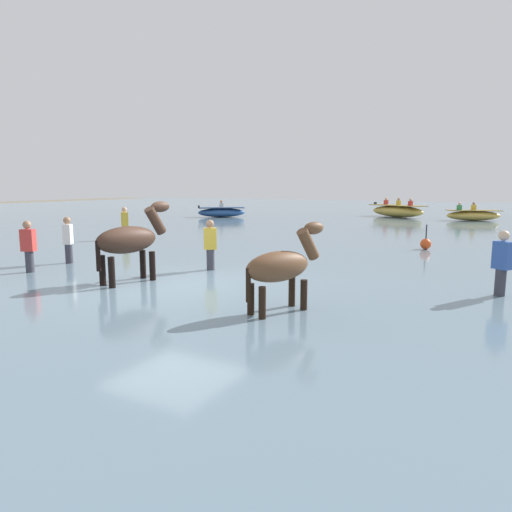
{
  "coord_description": "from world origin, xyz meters",
  "views": [
    {
      "loc": [
        6.27,
        -7.76,
        2.5
      ],
      "look_at": [
        1.18,
        1.57,
        0.85
      ],
      "focal_mm": 32.45,
      "sensor_mm": 36.0,
      "label": 1
    }
  ],
  "objects_px": {
    "boat_mid_outer": "(222,212)",
    "horse_trailing_bay": "(281,269)",
    "boat_far_inshore": "(473,215)",
    "person_wading_close": "(210,250)",
    "boat_near_port": "(397,211)",
    "horse_lead_dark_bay": "(130,242)",
    "person_onlooker_right": "(501,270)",
    "channel_buoy": "(426,244)",
    "person_onlooker_left": "(125,226)",
    "person_wading_mid": "(68,245)",
    "person_spectator_far": "(29,252)"
  },
  "relations": [
    {
      "from": "channel_buoy",
      "to": "person_wading_mid",
      "type": "bearing_deg",
      "value": -137.14
    },
    {
      "from": "boat_far_inshore",
      "to": "boat_near_port",
      "type": "height_order",
      "value": "boat_near_port"
    },
    {
      "from": "horse_lead_dark_bay",
      "to": "person_onlooker_right",
      "type": "height_order",
      "value": "horse_lead_dark_bay"
    },
    {
      "from": "channel_buoy",
      "to": "person_onlooker_left",
      "type": "bearing_deg",
      "value": -166.34
    },
    {
      "from": "person_onlooker_right",
      "to": "person_wading_mid",
      "type": "bearing_deg",
      "value": -172.36
    },
    {
      "from": "person_wading_close",
      "to": "person_onlooker_right",
      "type": "xyz_separation_m",
      "value": [
        6.52,
        0.4,
        0.0
      ]
    },
    {
      "from": "boat_near_port",
      "to": "horse_trailing_bay",
      "type": "bearing_deg",
      "value": -82.53
    },
    {
      "from": "person_onlooker_right",
      "to": "person_onlooker_left",
      "type": "bearing_deg",
      "value": 165.06
    },
    {
      "from": "horse_trailing_bay",
      "to": "person_onlooker_left",
      "type": "distance_m",
      "value": 12.0
    },
    {
      "from": "boat_mid_outer",
      "to": "horse_trailing_bay",
      "type": "bearing_deg",
      "value": -54.7
    },
    {
      "from": "horse_trailing_bay",
      "to": "boat_far_inshore",
      "type": "relative_size",
      "value": 0.56
    },
    {
      "from": "horse_lead_dark_bay",
      "to": "person_onlooker_right",
      "type": "distance_m",
      "value": 7.63
    },
    {
      "from": "boat_mid_outer",
      "to": "person_wading_mid",
      "type": "distance_m",
      "value": 18.62
    },
    {
      "from": "person_onlooker_left",
      "to": "boat_near_port",
      "type": "bearing_deg",
      "value": 69.75
    },
    {
      "from": "boat_far_inshore",
      "to": "person_wading_close",
      "type": "bearing_deg",
      "value": -102.52
    },
    {
      "from": "horse_lead_dark_bay",
      "to": "person_wading_mid",
      "type": "relative_size",
      "value": 1.3
    },
    {
      "from": "person_onlooker_left",
      "to": "person_wading_mid",
      "type": "relative_size",
      "value": 1.0
    },
    {
      "from": "horse_trailing_bay",
      "to": "person_spectator_far",
      "type": "xyz_separation_m",
      "value": [
        -6.99,
        0.26,
        -0.23
      ]
    },
    {
      "from": "person_spectator_far",
      "to": "horse_lead_dark_bay",
      "type": "bearing_deg",
      "value": 5.97
    },
    {
      "from": "boat_mid_outer",
      "to": "person_wading_close",
      "type": "height_order",
      "value": "person_wading_close"
    },
    {
      "from": "horse_lead_dark_bay",
      "to": "person_spectator_far",
      "type": "bearing_deg",
      "value": -174.03
    },
    {
      "from": "horse_lead_dark_bay",
      "to": "boat_mid_outer",
      "type": "distance_m",
      "value": 20.95
    },
    {
      "from": "horse_trailing_bay",
      "to": "person_onlooker_left",
      "type": "height_order",
      "value": "horse_trailing_bay"
    },
    {
      "from": "horse_lead_dark_bay",
      "to": "person_onlooker_left",
      "type": "bearing_deg",
      "value": 135.15
    },
    {
      "from": "boat_far_inshore",
      "to": "person_onlooker_left",
      "type": "xyz_separation_m",
      "value": [
        -11.46,
        -17.24,
        0.19
      ]
    },
    {
      "from": "boat_near_port",
      "to": "person_wading_close",
      "type": "height_order",
      "value": "person_wading_close"
    },
    {
      "from": "person_wading_close",
      "to": "boat_far_inshore",
      "type": "bearing_deg",
      "value": 77.48
    },
    {
      "from": "person_wading_mid",
      "to": "horse_trailing_bay",
      "type": "bearing_deg",
      "value": -12.82
    },
    {
      "from": "boat_mid_outer",
      "to": "person_wading_close",
      "type": "distance_m",
      "value": 19.47
    },
    {
      "from": "person_wading_mid",
      "to": "person_onlooker_right",
      "type": "bearing_deg",
      "value": 7.64
    },
    {
      "from": "horse_lead_dark_bay",
      "to": "person_wading_close",
      "type": "distance_m",
      "value": 2.24
    },
    {
      "from": "horse_trailing_bay",
      "to": "person_onlooker_right",
      "type": "bearing_deg",
      "value": 43.29
    },
    {
      "from": "boat_far_inshore",
      "to": "person_wading_mid",
      "type": "xyz_separation_m",
      "value": [
        -8.72,
        -22.2,
        0.19
      ]
    },
    {
      "from": "boat_near_port",
      "to": "channel_buoy",
      "type": "xyz_separation_m",
      "value": [
        4.2,
        -15.63,
        -0.22
      ]
    },
    {
      "from": "person_wading_close",
      "to": "channel_buoy",
      "type": "height_order",
      "value": "person_wading_close"
    },
    {
      "from": "boat_far_inshore",
      "to": "person_onlooker_left",
      "type": "height_order",
      "value": "person_onlooker_left"
    },
    {
      "from": "horse_lead_dark_bay",
      "to": "person_wading_close",
      "type": "height_order",
      "value": "horse_lead_dark_bay"
    },
    {
      "from": "person_wading_mid",
      "to": "person_wading_close",
      "type": "distance_m",
      "value": 4.14
    },
    {
      "from": "boat_mid_outer",
      "to": "person_wading_mid",
      "type": "relative_size",
      "value": 1.94
    },
    {
      "from": "boat_far_inshore",
      "to": "person_onlooker_left",
      "type": "distance_m",
      "value": 20.7
    },
    {
      "from": "person_onlooker_left",
      "to": "horse_trailing_bay",
      "type": "bearing_deg",
      "value": -33.43
    },
    {
      "from": "boat_mid_outer",
      "to": "person_wading_close",
      "type": "bearing_deg",
      "value": -57.99
    },
    {
      "from": "person_onlooker_left",
      "to": "person_wading_close",
      "type": "distance_m",
      "value": 7.82
    },
    {
      "from": "boat_far_inshore",
      "to": "horse_lead_dark_bay",
      "type": "bearing_deg",
      "value": -103.05
    },
    {
      "from": "horse_lead_dark_bay",
      "to": "horse_trailing_bay",
      "type": "xyz_separation_m",
      "value": [
        3.95,
        -0.58,
        -0.16
      ]
    },
    {
      "from": "boat_far_inshore",
      "to": "person_onlooker_right",
      "type": "xyz_separation_m",
      "value": [
        1.81,
        -20.78,
        0.19
      ]
    },
    {
      "from": "horse_trailing_bay",
      "to": "boat_far_inshore",
      "type": "distance_m",
      "value": 23.9
    },
    {
      "from": "boat_far_inshore",
      "to": "boat_mid_outer",
      "type": "bearing_deg",
      "value": -162.72
    },
    {
      "from": "horse_lead_dark_bay",
      "to": "channel_buoy",
      "type": "xyz_separation_m",
      "value": [
        4.89,
        8.69,
        -0.72
      ]
    },
    {
      "from": "channel_buoy",
      "to": "boat_mid_outer",
      "type": "bearing_deg",
      "value": 145.69
    }
  ]
}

